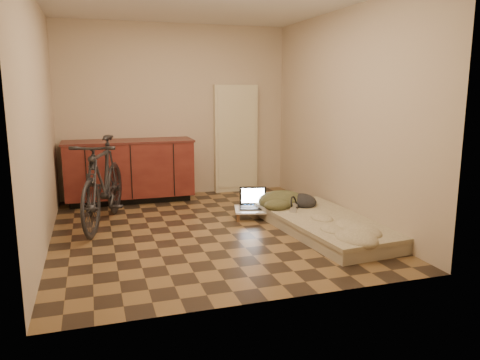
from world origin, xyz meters
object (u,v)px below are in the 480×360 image
object	(u,v)px
lap_desk	(262,210)
laptop	(253,203)
futon	(327,225)
bicycle	(103,177)

from	to	relation	value
lap_desk	laptop	world-z (taller)	laptop
lap_desk	laptop	bearing A→B (deg)	143.55
futon	laptop	world-z (taller)	laptop
futon	laptop	xyz separation A→B (m)	(-0.59, 0.93, 0.08)
futon	lap_desk	world-z (taller)	futon
futon	lap_desk	xyz separation A→B (m)	(-0.50, 0.83, 0.02)
bicycle	laptop	bearing A→B (deg)	11.67
bicycle	lap_desk	xyz separation A→B (m)	(1.95, -0.26, -0.49)
futon	lap_desk	distance (m)	0.97
bicycle	futon	bearing A→B (deg)	-7.61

